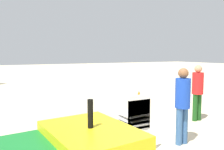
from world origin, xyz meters
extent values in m
cylinder|color=black|center=(-1.61, -1.15, 1.35)|extent=(0.06, 0.06, 0.30)
cube|color=silver|center=(-0.06, 0.39, 0.44)|extent=(0.48, 0.48, 0.04)
cube|color=silver|center=(-0.06, 0.17, 0.64)|extent=(0.48, 0.04, 0.40)
cube|color=silver|center=(-0.06, 0.39, 0.53)|extent=(0.48, 0.48, 0.04)
cube|color=silver|center=(-0.06, 0.17, 0.73)|extent=(0.48, 0.04, 0.40)
cube|color=silver|center=(-0.06, 0.39, 0.62)|extent=(0.48, 0.48, 0.04)
cube|color=silver|center=(-0.06, 0.17, 0.82)|extent=(0.48, 0.04, 0.40)
cube|color=silver|center=(-0.06, 0.39, 0.71)|extent=(0.48, 0.48, 0.04)
cube|color=silver|center=(-0.06, 0.17, 0.91)|extent=(0.48, 0.04, 0.40)
cube|color=silver|center=(-0.06, 0.39, 0.80)|extent=(0.48, 0.48, 0.04)
cube|color=silver|center=(-0.06, 0.17, 1.00)|extent=(0.48, 0.04, 0.40)
cylinder|color=silver|center=(0.15, 0.60, 0.21)|extent=(0.04, 0.04, 0.42)
cylinder|color=silver|center=(-0.27, 0.60, 0.21)|extent=(0.04, 0.04, 0.42)
cylinder|color=silver|center=(0.15, 0.18, 0.21)|extent=(0.04, 0.04, 0.42)
cylinder|color=silver|center=(-0.27, 0.18, 0.21)|extent=(0.04, 0.04, 0.42)
cylinder|color=#194C19|center=(2.76, 1.33, 0.40)|extent=(0.14, 0.14, 0.80)
cylinder|color=#194C19|center=(2.92, 1.33, 0.40)|extent=(0.14, 0.14, 0.80)
cylinder|color=red|center=(2.84, 1.33, 1.11)|extent=(0.32, 0.32, 0.63)
sphere|color=tan|center=(2.84, 1.33, 1.53)|extent=(0.22, 0.22, 0.22)
cylinder|color=#33598C|center=(1.05, 0.24, 0.40)|extent=(0.14, 0.14, 0.81)
cylinder|color=#33598C|center=(1.21, 0.24, 0.40)|extent=(0.14, 0.14, 0.81)
cylinder|color=#193FB2|center=(1.13, 0.24, 1.13)|extent=(0.32, 0.32, 0.64)
sphere|color=brown|center=(1.13, 0.24, 1.56)|extent=(0.22, 0.22, 0.22)
cone|color=orange|center=(2.44, 3.71, 0.29)|extent=(0.41, 0.41, 0.58)
camera|label=1|loc=(-2.52, -3.29, 1.97)|focal=36.69mm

